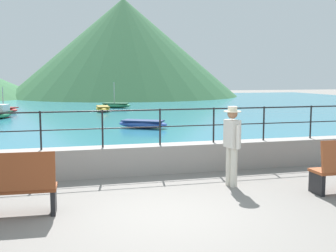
# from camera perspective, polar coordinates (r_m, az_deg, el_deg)

# --- Properties ---
(ground_plane) EXTENTS (120.00, 120.00, 0.00)m
(ground_plane) POSITION_cam_1_polar(r_m,az_deg,el_deg) (7.39, -0.45, -12.09)
(ground_plane) COLOR slate
(promenade_wall) EXTENTS (20.00, 0.56, 0.70)m
(promenade_wall) POSITION_cam_1_polar(r_m,az_deg,el_deg) (10.32, -4.92, -4.63)
(promenade_wall) COLOR gray
(promenade_wall) RESTS_ON ground
(railing) EXTENTS (18.44, 0.04, 0.90)m
(railing) POSITION_cam_1_polar(r_m,az_deg,el_deg) (10.18, -4.97, 0.67)
(railing) COLOR black
(railing) RESTS_ON promenade_wall
(lake_water) EXTENTS (64.00, 44.32, 0.06)m
(lake_water) POSITION_cam_1_polar(r_m,az_deg,el_deg) (32.74, -11.85, 2.51)
(lake_water) COLOR teal
(lake_water) RESTS_ON ground
(hill_main) EXTENTS (27.09, 27.09, 11.55)m
(hill_main) POSITION_cam_1_polar(r_m,az_deg,el_deg) (51.05, -6.04, 10.55)
(hill_main) COLOR #33663D
(hill_main) RESTS_ON ground
(bench_main) EXTENTS (1.73, 0.65, 1.13)m
(bench_main) POSITION_cam_1_polar(r_m,az_deg,el_deg) (7.66, -21.40, -7.52)
(bench_main) COLOR brown
(bench_main) RESTS_ON ground
(person_walking) EXTENTS (0.38, 0.56, 1.75)m
(person_walking) POSITION_cam_1_polar(r_m,az_deg,el_deg) (9.17, 8.71, -2.15)
(person_walking) COLOR beige
(person_walking) RESTS_ON ground
(boat_0) EXTENTS (2.46, 1.79, 1.90)m
(boat_0) POSITION_cam_1_polar(r_m,az_deg,el_deg) (31.37, -7.15, 2.85)
(boat_0) COLOR #338C59
(boat_0) RESTS_ON lake_water
(boat_2) EXTENTS (2.42, 2.00, 0.36)m
(boat_2) POSITION_cam_1_polar(r_m,az_deg,el_deg) (18.94, -3.45, 0.31)
(boat_2) COLOR #2D4C9E
(boat_2) RESTS_ON lake_water
(boat_3) EXTENTS (2.24, 2.29, 1.65)m
(boat_3) POSITION_cam_1_polar(r_m,az_deg,el_deg) (29.10, -21.40, 2.12)
(boat_3) COLOR red
(boat_3) RESTS_ON lake_water
(boat_6) EXTENTS (1.67, 2.47, 0.76)m
(boat_6) POSITION_cam_1_polar(r_m,az_deg,el_deg) (25.17, -21.97, 1.59)
(boat_6) COLOR #338C59
(boat_6) RESTS_ON lake_water
(boat_7) EXTENTS (0.97, 2.33, 0.36)m
(boat_7) POSITION_cam_1_polar(r_m,az_deg,el_deg) (28.30, -8.87, 2.38)
(boat_7) COLOR gold
(boat_7) RESTS_ON lake_water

